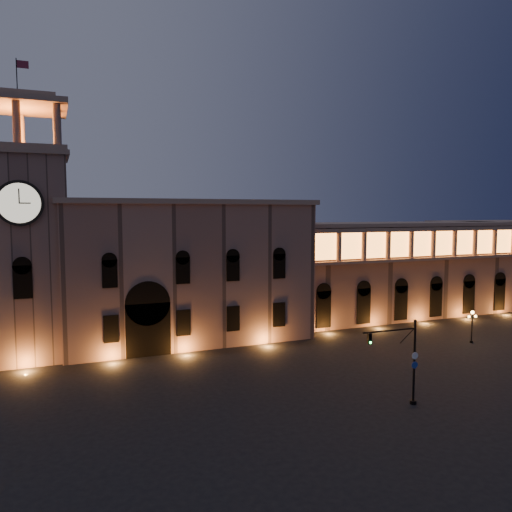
% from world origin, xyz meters
% --- Properties ---
extents(ground, '(160.00, 160.00, 0.00)m').
position_xyz_m(ground, '(0.00, 0.00, 0.00)').
color(ground, black).
rests_on(ground, ground).
extents(government_building, '(30.80, 12.80, 17.60)m').
position_xyz_m(government_building, '(-2.08, 21.93, 8.77)').
color(government_building, '#805E53').
rests_on(government_building, ground).
extents(clock_tower, '(9.80, 9.80, 32.40)m').
position_xyz_m(clock_tower, '(-20.50, 20.98, 12.50)').
color(clock_tower, '#805E53').
rests_on(clock_tower, ground).
extents(colonnade_wing, '(40.60, 11.50, 14.50)m').
position_xyz_m(colonnade_wing, '(32.00, 23.92, 7.33)').
color(colonnade_wing, '#7B594E').
rests_on(colonnade_wing, ground).
extents(secondary_building, '(20.00, 12.00, 14.00)m').
position_xyz_m(secondary_building, '(58.00, 30.00, 7.00)').
color(secondary_building, '#7B594E').
rests_on(secondary_building, ground).
extents(traffic_light, '(5.27, 0.60, 7.23)m').
position_xyz_m(traffic_light, '(9.27, -6.32, 3.80)').
color(traffic_light, black).
rests_on(traffic_light, ground).
extents(street_lamp_near, '(1.39, 0.43, 4.01)m').
position_xyz_m(street_lamp_near, '(30.00, 6.85, 2.39)').
color(street_lamp_near, black).
rests_on(street_lamp_near, ground).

